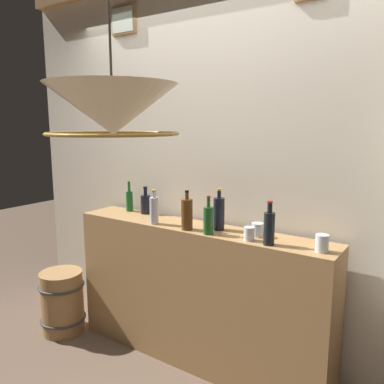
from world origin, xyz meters
name	(u,v)px	position (x,y,z in m)	size (l,w,h in m)	color
panelled_rear_partition	(215,150)	(0.00, 1.10, 1.52)	(3.67, 0.15, 2.87)	beige
bar_shelf_unit	(196,295)	(0.00, 0.86, 0.50)	(1.94, 0.33, 1.01)	#9E7547
liquor_bottle_amaro	(154,210)	(-0.29, 0.75, 1.11)	(0.06, 0.06, 0.24)	silver
liquor_bottle_rum	(146,204)	(-0.55, 0.96, 1.09)	(0.08, 0.08, 0.22)	black
liquor_bottle_whiskey	(269,227)	(0.58, 0.76, 1.11)	(0.07, 0.07, 0.26)	black
liquor_bottle_rye	(219,213)	(0.17, 0.88, 1.12)	(0.08, 0.08, 0.28)	black
liquor_bottle_vodka	(129,200)	(-0.72, 0.96, 1.10)	(0.06, 0.06, 0.25)	#185925
liquor_bottle_tequila	(208,220)	(0.17, 0.75, 1.10)	(0.06, 0.06, 0.25)	#1B4F20
liquor_bottle_scotch	(187,214)	(-0.01, 0.76, 1.12)	(0.08, 0.08, 0.27)	#5A3313
glass_tumbler_rocks	(258,230)	(0.45, 0.88, 1.05)	(0.08, 0.08, 0.09)	silver
glass_tumbler_highball	(249,234)	(0.44, 0.77, 1.05)	(0.07, 0.07, 0.08)	silver
glass_tumbler_shot	(322,243)	(0.87, 0.80, 1.06)	(0.07, 0.07, 0.10)	silver
pendant_lamp	(112,111)	(0.07, 0.03, 1.77)	(0.63, 0.63, 0.69)	#EFE5C6
wooden_barrel	(62,302)	(-1.14, 0.57, 0.26)	(0.37, 0.37, 0.51)	#9E7547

